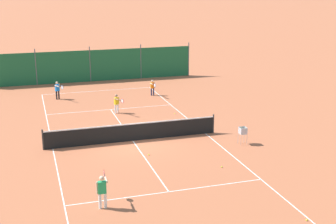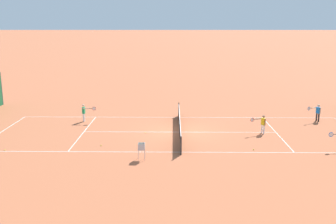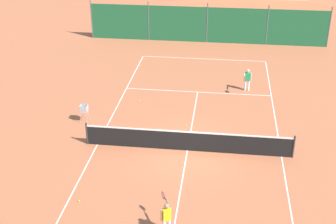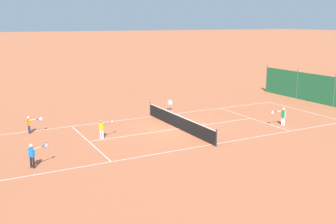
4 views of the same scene
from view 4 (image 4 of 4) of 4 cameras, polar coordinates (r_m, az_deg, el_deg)
ground_plane at (r=27.25m, az=1.54°, el=-2.43°), size 600.00×600.00×0.00m
court_line_markings at (r=27.25m, az=1.54°, el=-2.42°), size 8.25×23.85×0.01m
tennis_net at (r=27.12m, az=1.55°, el=-1.41°), size 9.18×0.08×1.06m
windscreen_fence_far at (r=36.97m, az=23.00°, el=2.70°), size 17.28×0.08×2.90m
player_far_baseline at (r=25.15m, az=-9.55°, el=-2.23°), size 0.48×1.04×1.23m
player_far_service at (r=27.53m, az=-19.44°, el=-1.56°), size 0.39×1.01×1.16m
player_near_baseline at (r=21.03m, az=-19.07°, el=-5.74°), size 0.55×1.06×1.27m
player_near_service at (r=29.03m, az=16.32°, el=-0.46°), size 0.46×1.05×1.29m
tennis_ball_by_net_left at (r=32.16m, az=6.21°, el=-0.06°), size 0.07×0.07×0.07m
tennis_ball_service_box at (r=28.60m, az=5.22°, el=-1.67°), size 0.07×0.07×0.07m
tennis_ball_near_corner at (r=28.86m, az=-9.35°, el=-1.66°), size 0.07×0.07×0.07m
tennis_ball_by_net_right at (r=36.05m, az=12.44°, el=1.13°), size 0.07×0.07×0.07m
ball_hopper at (r=32.62m, az=0.22°, el=1.33°), size 0.36×0.36×0.89m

